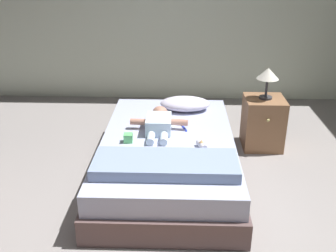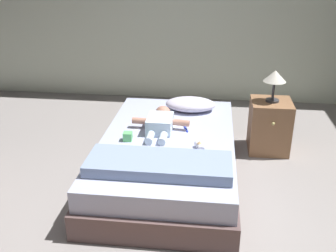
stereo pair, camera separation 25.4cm
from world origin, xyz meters
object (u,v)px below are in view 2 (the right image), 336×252
at_px(pillow, 190,104).
at_px(nightstand, 269,126).
at_px(toothbrush, 185,127).
at_px(baby_bottle, 199,146).
at_px(bed, 168,157).
at_px(toy_block, 128,136).
at_px(lamp, 275,78).
at_px(baby, 160,122).

xyz_separation_m(pillow, nightstand, (0.78, -0.03, -0.18)).
relative_size(pillow, toothbrush, 2.97).
bearing_deg(baby_bottle, bed, 143.82).
height_order(toothbrush, nightstand, nightstand).
distance_m(toothbrush, toy_block, 0.55).
bearing_deg(baby_bottle, nightstand, 51.07).
distance_m(nightstand, toy_block, 1.44).
xyz_separation_m(nightstand, lamp, (0.00, 0.00, 0.49)).
height_order(baby, toy_block, baby).
relative_size(lamp, baby_bottle, 2.40).
bearing_deg(toothbrush, nightstand, 27.55).
xyz_separation_m(bed, lamp, (0.92, 0.61, 0.56)).
bearing_deg(nightstand, toothbrush, -152.45).
xyz_separation_m(bed, baby_bottle, (0.27, -0.20, 0.22)).
height_order(nightstand, lamp, lamp).
distance_m(toothbrush, lamp, 0.96).
bearing_deg(baby_bottle, toothbrush, 109.63).
height_order(pillow, lamp, lamp).
relative_size(pillow, nightstand, 0.96).
bearing_deg(baby, pillow, 64.66).
relative_size(baby, lamp, 1.91).
relative_size(nightstand, toy_block, 6.74).
bearing_deg(pillow, toothbrush, -91.80).
relative_size(baby, toy_block, 7.63).
bearing_deg(pillow, baby_bottle, -81.45).
bearing_deg(bed, pillow, 77.08).
height_order(bed, nightstand, nightstand).
bearing_deg(baby, toy_block, -132.89).
bearing_deg(lamp, baby_bottle, -128.93).
bearing_deg(lamp, pillow, 177.55).
bearing_deg(baby, bed, -60.70).
relative_size(nightstand, lamp, 1.68).
bearing_deg(toothbrush, bed, -124.44).
height_order(bed, baby, baby).
distance_m(bed, lamp, 1.24).
relative_size(nightstand, baby_bottle, 4.04).
xyz_separation_m(bed, pillow, (0.15, 0.64, 0.25)).
relative_size(pillow, toy_block, 6.46).
relative_size(toothbrush, baby_bottle, 1.30).
xyz_separation_m(baby, toy_block, (-0.24, -0.26, -0.03)).
height_order(pillow, toothbrush, pillow).
height_order(pillow, toy_block, pillow).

